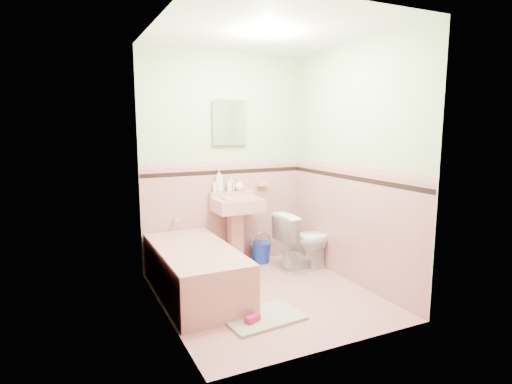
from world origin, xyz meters
name	(u,v)px	position (x,y,z in m)	size (l,w,h in m)	color
floor	(267,295)	(0.00, 0.00, 0.00)	(2.20, 2.20, 0.00)	tan
ceiling	(268,31)	(0.00, 0.00, 2.50)	(2.20, 2.20, 0.00)	white
wall_back	(225,161)	(0.00, 1.10, 1.25)	(2.50, 2.50, 0.00)	beige
wall_front	(338,184)	(0.00, -1.10, 1.25)	(2.50, 2.50, 0.00)	beige
wall_left	(162,175)	(-1.00, 0.00, 1.25)	(2.50, 2.50, 0.00)	beige
wall_right	(352,165)	(1.00, 0.00, 1.25)	(2.50, 2.50, 0.00)	beige
wainscot_back	(226,215)	(0.00, 1.09, 0.60)	(2.00, 2.00, 0.00)	tan
wainscot_front	(334,271)	(0.00, -1.09, 0.60)	(2.00, 2.00, 0.00)	tan
wainscot_left	(166,249)	(-0.99, 0.00, 0.60)	(2.20, 2.20, 0.00)	tan
wainscot_right	(349,226)	(0.99, 0.00, 0.60)	(2.20, 2.20, 0.00)	tan
accent_back	(226,172)	(0.00, 1.08, 1.12)	(2.00, 2.00, 0.00)	black
accent_front	(336,202)	(0.00, -1.08, 1.12)	(2.00, 2.00, 0.00)	black
accent_left	(164,190)	(-0.98, 0.00, 1.12)	(2.20, 2.20, 0.00)	black
accent_right	(351,178)	(0.98, 0.00, 1.12)	(2.20, 2.20, 0.00)	black
cap_back	(226,164)	(0.00, 1.08, 1.22)	(2.00, 2.00, 0.00)	tan
cap_front	(336,188)	(0.00, -1.08, 1.22)	(2.00, 2.00, 0.00)	tan
cap_left	(164,178)	(-0.98, 0.00, 1.22)	(2.20, 2.20, 0.00)	tan
cap_right	(351,168)	(0.98, 0.00, 1.22)	(2.20, 2.20, 0.00)	tan
bathtub	(195,273)	(-0.63, 0.33, 0.23)	(0.70, 1.50, 0.45)	tan
tub_faucet	(175,218)	(-0.63, 1.05, 0.63)	(0.04, 0.04, 0.12)	silver
sink	(237,234)	(0.05, 0.86, 0.42)	(0.53, 0.48, 0.84)	tan
sink_faucet	(232,187)	(0.05, 1.00, 0.95)	(0.02, 0.02, 0.10)	silver
medicine_cabinet	(229,122)	(0.05, 1.07, 1.70)	(0.40, 0.04, 0.51)	white
soap_dish	(262,184)	(0.47, 1.06, 0.95)	(0.13, 0.08, 0.04)	tan
soap_bottle_left	(219,180)	(-0.10, 1.04, 1.03)	(0.10, 0.10, 0.27)	#B2B2B2
soap_bottle_mid	(230,183)	(0.04, 1.04, 0.99)	(0.08, 0.08, 0.18)	#B2B2B2
soap_bottle_right	(239,185)	(0.15, 1.04, 0.97)	(0.11, 0.11, 0.14)	#B2B2B2
tube	(214,187)	(-0.16, 1.04, 0.96)	(0.04, 0.04, 0.12)	white
toilet	(304,241)	(0.74, 0.50, 0.34)	(0.38, 0.67, 0.68)	white
bucket	(261,252)	(0.39, 0.94, 0.12)	(0.25, 0.25, 0.25)	#172EAA
bath_mat	(263,317)	(-0.26, -0.44, 0.01)	(0.67, 0.44, 0.03)	gray
shoe	(253,319)	(-0.39, -0.50, 0.05)	(0.14, 0.06, 0.05)	#BF1E59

